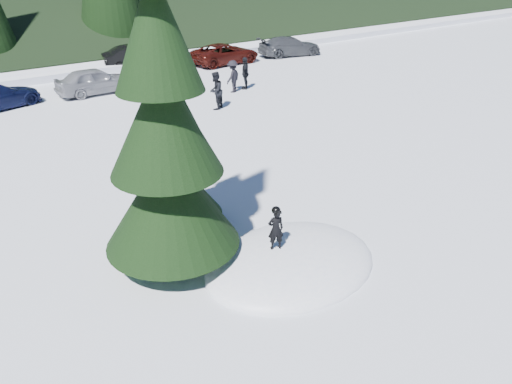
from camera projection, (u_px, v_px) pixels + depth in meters
ground at (290, 264)px, 12.21m from camera, size 200.00×200.00×0.00m
snow_mound at (290, 264)px, 12.21m from camera, size 4.48×3.52×0.96m
spruce_tall at (165, 134)px, 10.86m from camera, size 3.20×3.20×8.60m
spruce_short at (178, 156)px, 12.94m from camera, size 2.20×2.20×5.37m
child_skier at (276, 229)px, 11.75m from camera, size 0.45×0.38×1.06m
adult_0 at (216, 91)px, 23.46m from camera, size 1.09×1.04×1.77m
adult_1 at (245, 73)px, 26.82m from camera, size 1.00×1.00×1.71m
adult_2 at (233, 76)px, 26.24m from camera, size 1.24×1.04×1.67m
car_4 at (95, 81)px, 26.03m from camera, size 4.05×1.69×1.37m
car_5 at (138, 57)px, 31.45m from camera, size 4.54×2.23×1.43m
car_6 at (225, 54)px, 32.70m from camera, size 4.78×2.37×1.31m
car_7 at (290, 46)px, 35.12m from camera, size 4.84×2.81×1.32m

